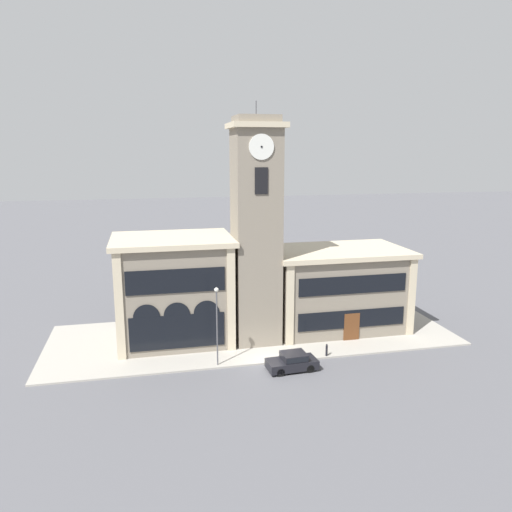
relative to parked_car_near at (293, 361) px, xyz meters
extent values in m
plane|color=#56565B|center=(-1.49, 1.47, -0.75)|extent=(300.00, 300.00, 0.00)
cube|color=#A39E93|center=(-1.49, 8.02, -0.67)|extent=(37.70, 13.11, 0.15)
cube|color=gray|center=(-1.49, 6.76, 8.82)|extent=(3.95, 3.95, 19.15)
cube|color=beige|center=(-1.49, 6.76, 18.62)|extent=(4.65, 4.65, 0.45)
cube|color=gray|center=(-1.49, 6.76, 19.15)|extent=(3.64, 3.64, 0.60)
cylinder|color=#4C4C51|center=(-1.49, 6.76, 20.05)|extent=(0.10, 0.10, 1.20)
cylinder|color=silver|center=(-1.49, 4.73, 16.85)|extent=(2.10, 0.10, 2.10)
cylinder|color=black|center=(-1.49, 4.66, 16.85)|extent=(0.17, 0.04, 0.17)
cylinder|color=silver|center=(0.54, 6.76, 16.85)|extent=(0.10, 2.10, 2.10)
cylinder|color=black|center=(0.61, 6.76, 16.85)|extent=(0.04, 0.17, 0.17)
cube|color=black|center=(-1.49, 4.74, 14.10)|extent=(1.11, 0.10, 2.20)
cube|color=gray|center=(-8.78, 8.68, 3.89)|extent=(10.03, 7.80, 9.28)
cube|color=beige|center=(-8.78, 8.68, 8.75)|extent=(10.73, 8.50, 0.45)
cube|color=beige|center=(-13.45, 4.72, 3.89)|extent=(0.70, 0.16, 9.28)
cube|color=beige|center=(-4.12, 4.72, 3.89)|extent=(0.70, 0.16, 9.28)
cube|color=black|center=(-8.78, 4.74, 5.93)|extent=(8.22, 0.10, 2.04)
cube|color=black|center=(-8.78, 4.74, 1.48)|extent=(8.02, 0.10, 2.97)
cylinder|color=black|center=(-11.29, 4.73, 2.96)|extent=(2.21, 0.06, 2.21)
cylinder|color=black|center=(-8.78, 4.73, 2.96)|extent=(2.21, 0.06, 2.21)
cylinder|color=black|center=(-6.28, 4.73, 2.96)|extent=(2.21, 0.06, 2.21)
cube|color=gray|center=(7.07, 8.68, 3.01)|extent=(12.57, 7.80, 7.52)
cube|color=beige|center=(7.07, 8.68, 6.99)|extent=(13.27, 8.50, 0.45)
cube|color=beige|center=(1.14, 4.72, 3.01)|extent=(0.70, 0.16, 7.52)
cube|color=beige|center=(13.01, 4.72, 3.01)|extent=(0.70, 0.16, 7.52)
cube|color=black|center=(7.07, 4.74, 4.66)|extent=(10.31, 0.10, 1.65)
cube|color=#5B3319|center=(7.07, 4.73, 0.60)|extent=(1.50, 0.12, 2.71)
cube|color=black|center=(7.07, 4.74, 1.42)|extent=(10.31, 0.10, 1.68)
cube|color=black|center=(-0.06, 0.00, -0.21)|extent=(4.12, 2.15, 0.71)
cube|color=black|center=(0.10, 0.01, 0.42)|extent=(2.03, 1.82, 0.55)
cube|color=black|center=(0.10, 0.01, 0.42)|extent=(1.95, 1.86, 0.41)
cylinder|color=black|center=(-1.25, -0.92, -0.42)|extent=(0.67, 0.26, 0.66)
cylinder|color=black|center=(-1.35, 0.76, -0.42)|extent=(0.67, 0.26, 0.66)
cylinder|color=black|center=(1.24, -0.76, -0.42)|extent=(0.67, 0.26, 0.66)
cylinder|color=black|center=(1.13, 0.91, -0.42)|extent=(0.67, 0.26, 0.66)
cylinder|color=#4C4C51|center=(-5.78, 1.98, 2.49)|extent=(0.12, 0.12, 6.18)
sphere|color=silver|center=(-5.78, 1.98, 5.76)|extent=(0.36, 0.36, 0.36)
cylinder|color=black|center=(3.55, 1.75, -0.15)|extent=(0.18, 0.18, 0.90)
sphere|color=black|center=(3.55, 1.75, 0.38)|extent=(0.16, 0.16, 0.16)
camera|label=1|loc=(-11.01, -35.80, 16.56)|focal=35.00mm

